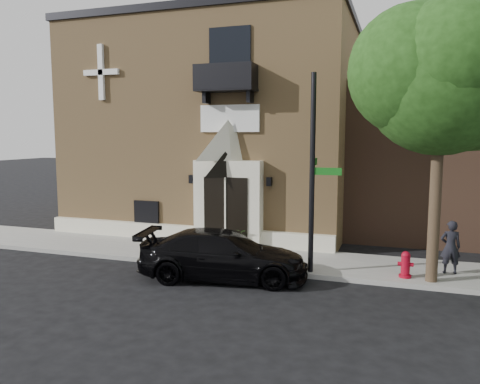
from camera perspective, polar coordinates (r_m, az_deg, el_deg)
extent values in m
plane|color=black|center=(15.04, -1.45, -9.60)|extent=(120.00, 120.00, 0.00)
cube|color=gray|center=(16.11, 3.78, -8.22)|extent=(42.00, 3.00, 0.15)
cube|color=tan|center=(22.96, -1.65, 7.48)|extent=(12.00, 10.00, 9.00)
cube|color=black|center=(23.47, -1.69, 18.90)|extent=(12.20, 10.20, 0.30)
cube|color=silver|center=(18.64, -7.10, -4.98)|extent=(12.00, 0.30, 0.60)
cube|color=silver|center=(17.53, -1.45, -1.37)|extent=(2.60, 0.55, 3.20)
pyramid|color=silver|center=(17.34, -1.47, 6.34)|extent=(2.60, 0.55, 1.50)
cube|color=black|center=(17.30, -1.77, -2.48)|extent=(1.70, 0.06, 2.60)
cube|color=silver|center=(17.27, -1.82, -2.50)|extent=(0.06, 0.04, 2.60)
cube|color=white|center=(17.53, -1.26, 8.96)|extent=(2.30, 0.10, 1.00)
cube|color=black|center=(17.23, -1.72, 12.32)|extent=(2.20, 0.90, 0.10)
cube|color=black|center=(16.88, -2.25, 13.97)|extent=(2.20, 0.06, 0.90)
cube|color=black|center=(17.67, -5.01, 13.63)|extent=(0.06, 0.90, 0.90)
cube|color=black|center=(16.95, 1.70, 13.95)|extent=(0.06, 0.90, 0.90)
cube|color=black|center=(17.78, -1.25, 16.06)|extent=(1.60, 0.08, 2.20)
cube|color=white|center=(20.22, -16.57, 13.81)|extent=(0.22, 0.14, 2.20)
cube|color=white|center=(20.22, -16.57, 13.81)|extent=(1.60, 0.14, 0.22)
cube|color=black|center=(19.32, -11.32, -2.53)|extent=(1.10, 0.10, 1.00)
cube|color=orange|center=(19.34, -11.28, -2.52)|extent=(0.85, 0.06, 0.75)
cube|color=black|center=(18.13, -5.92, 1.58)|extent=(0.18, 0.18, 0.32)
cube|color=black|center=(17.08, 3.58, 1.27)|extent=(0.18, 0.18, 0.32)
cylinder|color=#38281C|center=(14.17, 22.65, -1.84)|extent=(0.32, 0.32, 4.20)
sphere|color=#1A3C10|center=(14.11, 23.34, 12.65)|extent=(4.20, 4.20, 4.20)
sphere|color=#1A3C10|center=(14.45, 26.40, 11.15)|extent=(3.36, 3.36, 3.36)
sphere|color=#1A3C10|center=(13.90, 20.49, 13.70)|extent=(3.57, 3.57, 3.57)
sphere|color=#1A3C10|center=(13.48, 24.54, 14.60)|extent=(3.15, 3.15, 3.15)
imported|color=black|center=(14.08, -2.06, -7.68)|extent=(5.30, 2.86, 1.46)
cylinder|color=black|center=(14.07, 8.78, 2.14)|extent=(0.16, 0.16, 5.95)
cube|color=#146217|center=(14.00, 10.59, 2.49)|extent=(0.84, 0.06, 0.22)
cube|color=#146217|center=(14.49, 9.08, 3.64)|extent=(0.06, 0.84, 0.22)
cylinder|color=maroon|center=(14.71, 19.47, -9.62)|extent=(0.35, 0.35, 0.08)
cylinder|color=maroon|center=(14.62, 19.52, -8.46)|extent=(0.26, 0.26, 0.54)
sphere|color=maroon|center=(14.55, 19.57, -7.32)|extent=(0.26, 0.26, 0.26)
cylinder|color=maroon|center=(14.61, 19.53, -8.29)|extent=(0.44, 0.12, 0.12)
imported|color=#365A26|center=(17.32, 0.00, -5.64)|extent=(0.66, 0.57, 0.72)
imported|color=black|center=(15.43, 24.27, -6.14)|extent=(0.63, 0.46, 1.61)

